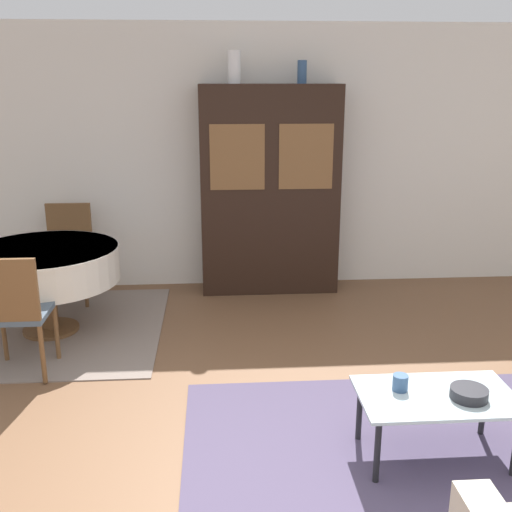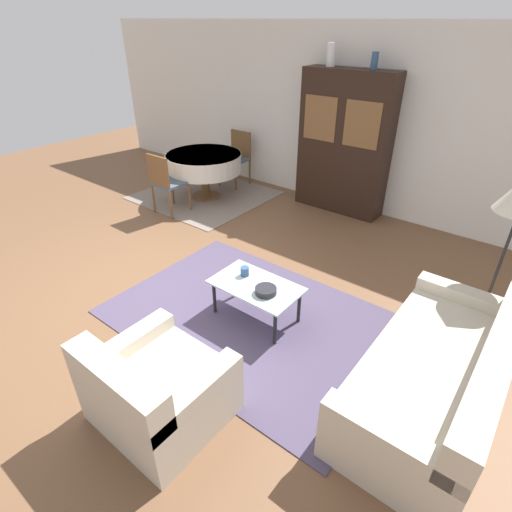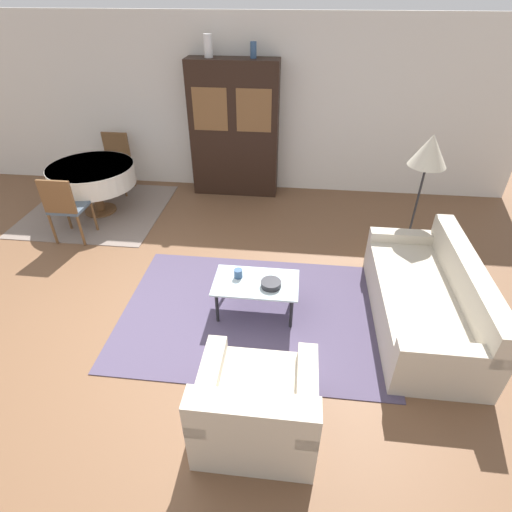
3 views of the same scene
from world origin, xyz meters
name	(u,v)px [view 2 (image 2 of 3)]	position (x,y,z in m)	size (l,w,h in m)	color
ground_plane	(158,292)	(0.00, 0.00, 0.00)	(14.00, 14.00, 0.00)	brown
wall_back	(326,117)	(0.00, 3.63, 1.35)	(10.00, 0.06, 2.70)	silver
area_rug	(252,318)	(1.15, 0.30, 0.01)	(2.90, 2.01, 0.01)	#4C425B
dining_rug	(205,195)	(-1.62, 2.41, 0.01)	(2.08, 1.98, 0.01)	gray
couch	(438,377)	(2.96, 0.37, 0.29)	(0.92, 1.99, 0.79)	beige
armchair	(156,390)	(1.33, -1.08, 0.29)	(0.92, 0.86, 0.77)	beige
coffee_table	(256,288)	(1.17, 0.34, 0.37)	(0.90, 0.53, 0.40)	black
display_cabinet	(344,144)	(0.48, 3.38, 1.06)	(1.40, 0.40, 2.11)	black
dining_table	(204,163)	(-1.55, 2.38, 0.62)	(1.27, 1.27, 0.76)	brown
dining_chair_near	(165,180)	(-1.55, 1.53, 0.55)	(0.44, 0.44, 0.95)	brown
dining_chair_far	(237,155)	(-1.55, 3.23, 0.55)	(0.44, 0.44, 0.95)	brown
cup	(245,271)	(0.97, 0.40, 0.46)	(0.09, 0.09, 0.10)	#33517A
bowl	(266,291)	(1.33, 0.29, 0.45)	(0.21, 0.21, 0.06)	#232328
vase_tall	(331,55)	(0.13, 3.38, 2.26)	(0.12, 0.12, 0.31)	white
vase_short	(375,61)	(0.79, 3.38, 2.22)	(0.09, 0.09, 0.22)	#33517A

